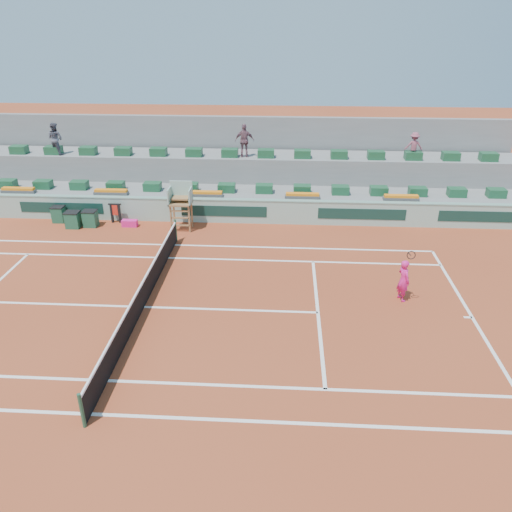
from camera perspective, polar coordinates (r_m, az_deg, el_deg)
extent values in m
plane|color=#92371C|center=(18.97, -12.68, -5.72)|extent=(90.00, 90.00, 0.00)
cube|color=gray|center=(28.17, -7.20, 6.80)|extent=(36.00, 4.00, 1.20)
cube|color=gray|center=(29.45, -6.73, 9.12)|extent=(36.00, 2.40, 2.60)
cube|color=gray|center=(30.73, -6.32, 11.59)|extent=(36.00, 0.40, 4.40)
cube|color=#F01F85|center=(26.16, -14.23, 3.65)|extent=(0.77, 0.34, 0.34)
imported|color=#51515E|center=(30.63, -21.96, 12.34)|extent=(1.02, 0.89, 1.76)
imported|color=#7B525D|center=(27.94, -1.32, 13.04)|extent=(1.08, 0.50, 1.81)
imported|color=#924959|center=(28.82, 17.59, 11.91)|extent=(0.97, 0.59, 1.46)
cube|color=white|center=(19.50, 23.48, -6.46)|extent=(0.12, 10.97, 0.01)
cube|color=white|center=(14.84, -18.33, -16.78)|extent=(23.77, 0.12, 0.01)
cube|color=white|center=(23.65, -9.29, 1.25)|extent=(23.77, 0.12, 0.01)
cube|color=white|center=(15.80, -16.60, -13.50)|extent=(23.77, 0.12, 0.01)
cube|color=white|center=(22.44, -10.00, -0.21)|extent=(23.77, 0.12, 0.01)
cube|color=white|center=(18.32, 7.09, -6.43)|extent=(0.12, 8.23, 0.01)
cube|color=white|center=(18.96, -12.68, -5.70)|extent=(12.80, 0.12, 0.01)
cube|color=white|center=(19.45, 23.07, -6.47)|extent=(0.30, 0.12, 0.01)
cube|color=black|center=(18.73, -12.81, -4.52)|extent=(0.03, 11.87, 0.92)
cube|color=white|center=(18.49, -12.96, -3.20)|extent=(0.06, 11.87, 0.07)
cylinder|color=#214E34|center=(14.19, -19.28, -16.35)|extent=(0.10, 0.10, 1.10)
cylinder|color=#214E34|center=(23.83, -9.16, 2.90)|extent=(0.10, 0.10, 1.10)
cube|color=#93BAA9|center=(26.14, -8.03, 5.21)|extent=(36.00, 0.30, 1.20)
cube|color=gray|center=(25.92, -8.11, 6.51)|extent=(36.00, 0.34, 0.06)
cube|color=#13352C|center=(27.98, -21.33, 5.16)|extent=(4.40, 0.02, 0.56)
cube|color=#13352C|center=(25.66, -3.70, 5.13)|extent=(4.40, 0.02, 0.56)
cube|color=#13352C|center=(25.78, 12.00, 4.70)|extent=(4.40, 0.02, 0.56)
cube|color=#13352C|center=(27.34, 24.54, 4.10)|extent=(4.40, 0.02, 0.56)
cube|color=brown|center=(24.88, -9.68, 4.19)|extent=(0.08, 0.08, 1.35)
cube|color=brown|center=(24.70, -7.63, 4.16)|extent=(0.08, 0.08, 1.35)
cube|color=brown|center=(25.52, -9.35, 4.77)|extent=(0.08, 0.08, 1.35)
cube|color=brown|center=(25.34, -7.35, 4.75)|extent=(0.08, 0.08, 1.35)
cube|color=brown|center=(24.86, -8.61, 6.01)|extent=(1.10, 0.90, 0.08)
cube|color=#93BAA9|center=(25.04, -8.52, 7.40)|extent=(1.10, 0.08, 1.00)
cube|color=#93BAA9|center=(24.85, -9.85, 6.79)|extent=(0.06, 0.90, 0.80)
cube|color=#93BAA9|center=(24.64, -7.47, 6.79)|extent=(0.06, 0.90, 0.80)
cube|color=brown|center=(24.87, -8.60, 6.60)|extent=(0.80, 0.60, 0.08)
cube|color=brown|center=(24.91, -8.61, 3.48)|extent=(0.90, 0.08, 0.06)
cube|color=brown|center=(24.76, -8.67, 4.34)|extent=(0.90, 0.08, 0.06)
cube|color=brown|center=(24.64, -8.72, 5.09)|extent=(0.90, 0.08, 0.06)
cube|color=#1A502E|center=(30.56, -26.54, 7.41)|extent=(0.90, 0.60, 0.44)
cube|color=#1A502E|center=(29.63, -23.14, 7.54)|extent=(0.90, 0.60, 0.44)
cube|color=#1A502E|center=(28.80, -19.54, 7.65)|extent=(0.90, 0.60, 0.44)
cube|color=#1A502E|center=(28.09, -15.74, 7.74)|extent=(0.90, 0.60, 0.44)
cube|color=#1A502E|center=(27.51, -11.76, 7.79)|extent=(0.90, 0.60, 0.44)
cube|color=#1A502E|center=(27.07, -7.62, 7.81)|extent=(0.90, 0.60, 0.44)
cube|color=#1A502E|center=(26.77, -3.38, 7.79)|extent=(0.90, 0.60, 0.44)
cube|color=#1A502E|center=(26.61, 0.94, 7.72)|extent=(0.90, 0.60, 0.44)
cube|color=#1A502E|center=(26.61, 5.29, 7.61)|extent=(0.90, 0.60, 0.44)
cube|color=#1A502E|center=(26.75, 9.61, 7.45)|extent=(0.90, 0.60, 0.44)
cube|color=#1A502E|center=(27.04, 13.85, 7.26)|extent=(0.90, 0.60, 0.44)
cube|color=#1A502E|center=(27.48, 17.98, 7.03)|extent=(0.90, 0.60, 0.44)
cube|color=#1A502E|center=(28.05, 21.96, 6.78)|extent=(0.90, 0.60, 0.44)
cube|color=#1A502E|center=(28.75, 25.76, 6.51)|extent=(0.90, 0.60, 0.44)
cube|color=#1A502E|center=(31.82, -25.46, 10.93)|extent=(0.90, 0.60, 0.44)
cube|color=#1A502E|center=(30.92, -22.14, 11.15)|extent=(0.90, 0.60, 0.44)
cube|color=#1A502E|center=(30.13, -18.63, 11.34)|extent=(0.90, 0.60, 0.44)
cube|color=#1A502E|center=(29.45, -14.94, 11.50)|extent=(0.90, 0.60, 0.44)
cube|color=#1A502E|center=(28.90, -11.08, 11.62)|extent=(0.90, 0.60, 0.44)
cube|color=#1A502E|center=(28.48, -7.10, 11.69)|extent=(0.90, 0.60, 0.44)
cube|color=#1A502E|center=(28.19, -3.01, 11.70)|extent=(0.90, 0.60, 0.44)
cube|color=#1A502E|center=(28.04, 1.14, 11.65)|extent=(0.90, 0.60, 0.44)
cube|color=#1A502E|center=(28.04, 5.31, 11.55)|extent=(0.90, 0.60, 0.44)
cube|color=#1A502E|center=(28.17, 9.46, 11.38)|extent=(0.90, 0.60, 0.44)
cube|color=#1A502E|center=(28.45, 13.54, 11.16)|extent=(0.90, 0.60, 0.44)
cube|color=#1A502E|center=(28.86, 17.52, 10.89)|extent=(0.90, 0.60, 0.44)
cube|color=#1A502E|center=(29.41, 21.36, 10.59)|extent=(0.90, 0.60, 0.44)
cube|color=#1A502E|center=(30.08, 25.04, 10.25)|extent=(0.90, 0.60, 0.44)
cube|color=#4F4F4F|center=(29.46, -25.49, 6.70)|extent=(1.80, 0.36, 0.16)
cube|color=orange|center=(29.42, -25.54, 6.96)|extent=(1.70, 0.32, 0.12)
cube|color=#4F4F4F|center=(27.42, -16.21, 6.93)|extent=(1.80, 0.36, 0.16)
cube|color=orange|center=(27.38, -16.25, 7.20)|extent=(1.70, 0.32, 0.12)
cube|color=#4F4F4F|center=(26.20, -5.76, 6.96)|extent=(1.80, 0.36, 0.16)
cube|color=orange|center=(26.15, -5.77, 7.25)|extent=(1.70, 0.32, 0.12)
cube|color=#4F4F4F|center=(25.89, 5.32, 6.76)|extent=(1.80, 0.36, 0.16)
cube|color=orange|center=(25.85, 5.33, 7.05)|extent=(1.70, 0.32, 0.12)
cube|color=#4F4F4F|center=(26.55, 16.23, 6.30)|extent=(1.80, 0.36, 0.16)
cube|color=orange|center=(26.50, 16.27, 6.59)|extent=(1.70, 0.32, 0.12)
cube|color=#1A5037|center=(26.65, -18.40, 4.05)|extent=(0.66, 0.56, 0.80)
cube|color=black|center=(26.51, -18.53, 4.89)|extent=(0.70, 0.60, 0.04)
cube|color=#1A5037|center=(26.79, -20.17, 3.88)|extent=(0.68, 0.58, 0.80)
cube|color=black|center=(26.64, -20.31, 4.72)|extent=(0.72, 0.62, 0.04)
cube|color=#1A5037|center=(27.79, -21.61, 4.42)|extent=(0.60, 0.52, 0.80)
cube|color=black|center=(27.65, -21.75, 5.23)|extent=(0.64, 0.55, 0.04)
cube|color=black|center=(26.79, -16.15, 4.71)|extent=(0.11, 0.11, 1.00)
cube|color=black|center=(26.66, -15.34, 4.71)|extent=(0.11, 0.11, 1.00)
cube|color=black|center=(26.55, -15.87, 5.71)|extent=(0.66, 0.09, 0.06)
cube|color=red|center=(26.64, -15.81, 5.09)|extent=(0.49, 0.04, 0.56)
imported|color=#F01F85|center=(19.37, 16.49, -2.68)|extent=(0.60, 0.71, 1.65)
cylinder|color=black|center=(18.57, 17.15, 0.20)|extent=(0.03, 0.35, 0.09)
torus|color=black|center=(18.35, 17.32, 0.10)|extent=(0.31, 0.08, 0.31)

